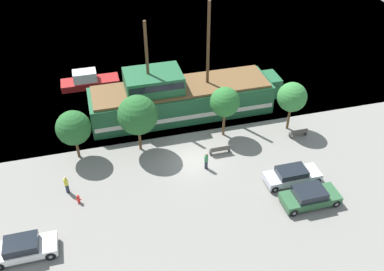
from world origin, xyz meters
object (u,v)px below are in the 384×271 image
Objects in this scene: parked_car_curb_rear at (310,196)px; pedestrian_walking_far at (206,161)px; parked_car_curb_front at (292,175)px; fire_hydrant at (78,199)px; bench_promenade_east at (220,150)px; bench_promenade_west at (298,133)px; pedestrian_walking_near at (66,184)px; pirate_ship at (179,97)px; moored_boat_dockside at (89,81)px; parked_car_curb_mid at (24,248)px.

parked_car_curb_rear is 8.86m from pedestrian_walking_far.
fire_hydrant is (-16.99, 2.06, -0.26)m from parked_car_curb_front.
fire_hydrant is 12.77m from bench_promenade_east.
bench_promenade_west is (3.30, 5.49, -0.23)m from parked_car_curb_front.
parked_car_curb_rear reaches higher than bench_promenade_east.
parked_car_curb_rear is 19.00m from pedestrian_walking_near.
parked_car_curb_rear is 17.85m from fire_hydrant.
parked_car_curb_front is 17.11m from fire_hydrant.
pirate_ship is 11.44× the size of bench_promenade_west.
moored_boat_dockside reaches higher than pedestrian_walking_near.
bench_promenade_east is (-4.78, 7.57, -0.28)m from parked_car_curb_rear.
parked_car_curb_mid is (-14.30, -14.17, -1.17)m from pirate_ship.
pirate_ship is 16.24m from parked_car_curb_rear.
moored_boat_dockside reaches higher than bench_promenade_east.
pirate_ship reaches higher than pedestrian_walking_far.
pedestrian_walking_far is (11.47, -0.08, -0.01)m from pedestrian_walking_near.
bench_promenade_east and bench_promenade_west have the same top height.
moored_boat_dockside is at bearing 80.24° from pedestrian_walking_near.
parked_car_curb_rear is 2.75× the size of pedestrian_walking_far.
bench_promenade_west is at bearing 58.99° from parked_car_curb_front.
fire_hydrant is at bearing 47.26° from parked_car_curb_mid.
parked_car_curb_front is 2.74× the size of bench_promenade_west.
fire_hydrant is at bearing -60.73° from pedestrian_walking_near.
parked_car_curb_mid is at bearing -174.41° from parked_car_curb_front.
parked_car_curb_mid is at bearing -104.85° from moored_boat_dockside.
bench_promenade_west is at bearing -34.23° from pirate_ship.
moored_boat_dockside is 18.77m from pedestrian_walking_far.
pirate_ship is 11.63m from moored_boat_dockside.
pedestrian_walking_far is at bearing -62.65° from moored_boat_dockside.
pedestrian_walking_far is (10.69, 1.32, 0.41)m from fire_hydrant.
bench_promenade_east is at bearing 122.29° from parked_car_curb_rear.
moored_boat_dockside is at bearing 141.37° from bench_promenade_west.
pirate_ship is 11.91m from bench_promenade_west.
bench_promenade_west is at bearing 17.35° from parked_car_curb_mid.
parked_car_curb_rear is 5.85× the size of fire_hydrant.
pedestrian_walking_far is (-6.53, 5.99, 0.10)m from parked_car_curb_rear.
fire_hydrant is 10.78m from pedestrian_walking_far.
parked_car_curb_front is at bearing -121.01° from bench_promenade_west.
pirate_ship is at bearing 43.78° from fire_hydrant.
parked_car_curb_front is at bearing -28.23° from pedestrian_walking_far.
fire_hydrant is at bearing -96.56° from moored_boat_dockside.
bench_promenade_west reaches higher than fire_hydrant.
moored_boat_dockside is 1.40× the size of parked_car_curb_rear.
bench_promenade_west is (3.06, 8.10, -0.28)m from parked_car_curb_rear.
pedestrian_walking_near is (-0.78, 1.40, 0.42)m from fire_hydrant.
parked_car_curb_front is at bearing -61.92° from pirate_ship.
pirate_ship is 13.81m from parked_car_curb_front.
pedestrian_walking_far is at bearing -167.61° from bench_promenade_west.
bench_promenade_east is 7.86m from bench_promenade_west.
moored_boat_dockside is 16.83m from pedestrian_walking_near.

